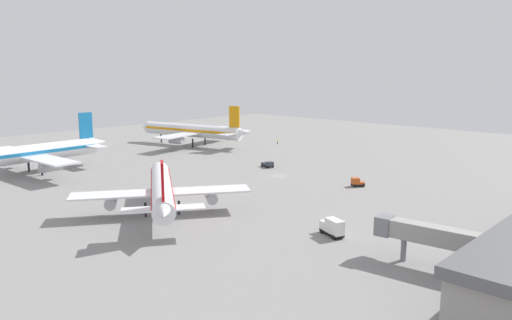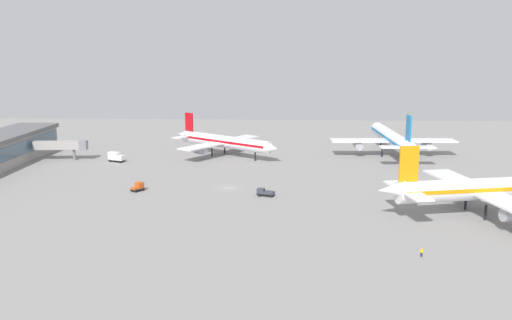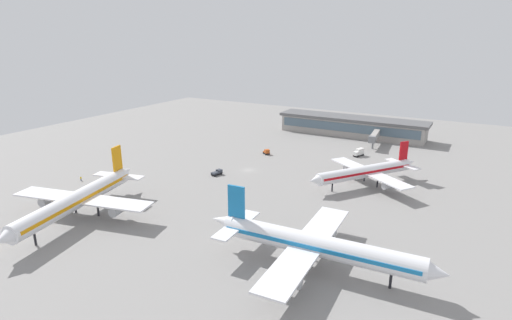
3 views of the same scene
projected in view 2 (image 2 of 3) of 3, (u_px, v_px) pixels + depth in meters
name	position (u px, v px, depth m)	size (l,w,h in m)	color
ground	(227.00, 188.00, 144.89)	(288.00, 288.00, 0.00)	gray
airplane_at_gate	(489.00, 189.00, 120.85)	(43.76, 53.76, 16.51)	white
airplane_taxiing	(224.00, 142.00, 187.72)	(33.83, 40.05, 14.10)	white
airplane_distant	(392.00, 138.00, 188.92)	(55.00, 44.10, 16.74)	white
baggage_tug	(138.00, 187.00, 141.72)	(3.75, 3.58, 2.30)	black
pushback_tractor	(265.00, 192.00, 136.86)	(3.04, 4.72, 1.90)	black
catering_truck	(116.00, 157.00, 178.30)	(3.81, 5.91, 3.30)	black
ground_crew_worker	(422.00, 252.00, 96.73)	(0.52, 0.52, 1.67)	#1E2338
jet_bridge	(62.00, 145.00, 180.28)	(4.58, 17.92, 6.74)	#9E9993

